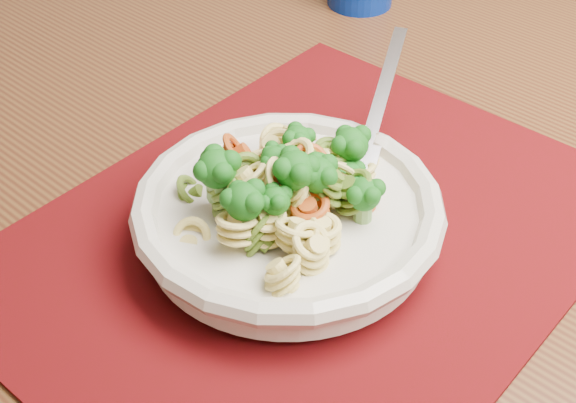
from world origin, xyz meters
name	(u,v)px	position (x,y,z in m)	size (l,w,h in m)	color
dining_table	(251,250)	(-0.61, 0.68, 0.61)	(1.62, 1.34, 0.70)	#553418
placemat	(312,236)	(-0.60, 0.59, 0.70)	(0.47, 0.37, 0.00)	#55030D
pasta_bowl	(288,214)	(-0.62, 0.59, 0.73)	(0.23, 0.23, 0.04)	beige
pasta_broccoli_heap	(288,195)	(-0.62, 0.59, 0.75)	(0.20, 0.20, 0.06)	#F0DB76
fork	(364,158)	(-0.54, 0.60, 0.75)	(0.19, 0.02, 0.01)	silver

